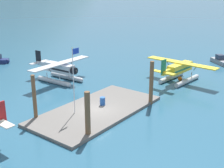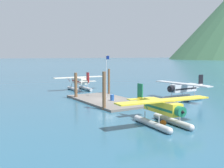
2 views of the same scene
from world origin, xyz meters
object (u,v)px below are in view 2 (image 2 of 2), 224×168
object	(u,v)px
mooring_buoy	(163,123)
flagpole	(107,71)
seaplane_yellow_stbd_aft	(162,110)
fuel_drum	(112,98)
seaplane_cream_port_fwd	(79,82)
seaplane_silver_bow_right	(183,90)

from	to	relation	value
mooring_buoy	flagpole	bearing A→B (deg)	168.69
flagpole	seaplane_yellow_stbd_aft	bearing A→B (deg)	-11.30
fuel_drum	mooring_buoy	bearing A→B (deg)	-10.16
mooring_buoy	seaplane_yellow_stbd_aft	xyz separation A→B (m)	(-0.21, 0.04, 1.27)
fuel_drum	seaplane_yellow_stbd_aft	size ratio (longest dim) A/B	0.08
fuel_drum	seaplane_cream_port_fwd	bearing A→B (deg)	173.97
flagpole	mooring_buoy	bearing A→B (deg)	-11.31
fuel_drum	seaplane_yellow_stbd_aft	xyz separation A→B (m)	(13.90, -2.48, 0.84)
seaplane_silver_bow_right	seaplane_yellow_stbd_aft	world-z (taller)	same
seaplane_cream_port_fwd	seaplane_yellow_stbd_aft	xyz separation A→B (m)	(29.46, -4.13, 0.00)
flagpole	seaplane_silver_bow_right	bearing A→B (deg)	54.13
seaplane_cream_port_fwd	seaplane_yellow_stbd_aft	bearing A→B (deg)	-7.98
seaplane_cream_port_fwd	seaplane_yellow_stbd_aft	world-z (taller)	same
seaplane_cream_port_fwd	fuel_drum	bearing A→B (deg)	-6.03
seaplane_silver_bow_right	seaplane_yellow_stbd_aft	size ratio (longest dim) A/B	1.00
seaplane_cream_port_fwd	seaplane_silver_bow_right	bearing A→B (deg)	25.10
flagpole	mooring_buoy	world-z (taller)	flagpole
seaplane_silver_bow_right	seaplane_cream_port_fwd	world-z (taller)	same
fuel_drum	seaplane_cream_port_fwd	distance (m)	15.67
mooring_buoy	seaplane_yellow_stbd_aft	distance (m)	1.28
mooring_buoy	seaplane_silver_bow_right	world-z (taller)	seaplane_silver_bow_right
fuel_drum	mooring_buoy	world-z (taller)	fuel_drum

